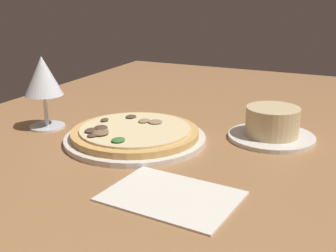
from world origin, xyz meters
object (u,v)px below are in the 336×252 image
(pizza_main, at_px, (135,135))
(wine_glass_far, at_px, (43,78))
(ramekin_on_saucer, at_px, (272,126))
(paper_menu, at_px, (171,196))

(pizza_main, height_order, wine_glass_far, wine_glass_far)
(pizza_main, xyz_separation_m, wine_glass_far, (0.00, -0.21, 0.09))
(ramekin_on_saucer, bearing_deg, paper_menu, -13.90)
(wine_glass_far, bearing_deg, pizza_main, 90.96)
(ramekin_on_saucer, height_order, paper_menu, ramekin_on_saucer)
(ramekin_on_saucer, height_order, wine_glass_far, wine_glass_far)
(ramekin_on_saucer, relative_size, paper_menu, 0.91)
(ramekin_on_saucer, xyz_separation_m, wine_glass_far, (0.12, -0.44, 0.08))
(paper_menu, bearing_deg, ramekin_on_saucer, 171.32)
(pizza_main, distance_m, ramekin_on_saucer, 0.26)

